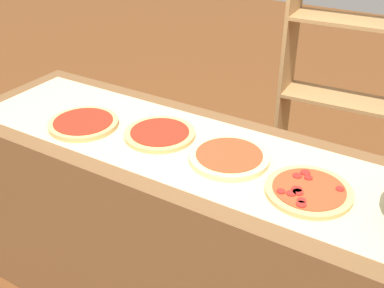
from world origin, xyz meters
TOP-DOWN VIEW (x-y plane):
  - counter at (0.00, 0.00)m, footprint 2.06×0.65m
  - parchment_paper at (0.00, 0.00)m, footprint 1.92×0.50m
  - pizza_plain_0 at (-0.48, -0.08)m, footprint 0.29×0.29m
  - pizza_plain_1 at (-0.16, 0.01)m, footprint 0.28×0.28m
  - pizza_plain_2 at (0.16, 0.00)m, footprint 0.30×0.30m
  - pizza_pepperoni_3 at (0.48, -0.05)m, footprint 0.29×0.29m
  - bookshelf at (0.50, 0.99)m, footprint 0.81×0.27m

SIDE VIEW (x-z plane):
  - counter at x=0.00m, z-range 0.00..0.93m
  - bookshelf at x=0.50m, z-range -0.04..1.60m
  - parchment_paper at x=0.00m, z-range 0.93..0.93m
  - pizza_pepperoni_3 at x=0.48m, z-range 0.93..0.95m
  - pizza_plain_1 at x=-0.16m, z-range 0.93..0.95m
  - pizza_plain_0 at x=-0.48m, z-range 0.93..0.95m
  - pizza_plain_2 at x=0.16m, z-range 0.93..0.95m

